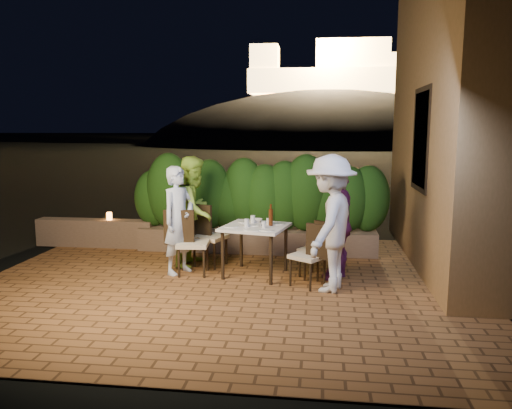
% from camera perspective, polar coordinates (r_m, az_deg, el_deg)
% --- Properties ---
extents(ground, '(400.00, 400.00, 0.00)m').
position_cam_1_polar(ground, '(6.78, -4.21, -10.14)').
color(ground, black).
rests_on(ground, ground).
extents(terrace_floor, '(7.00, 6.00, 0.15)m').
position_cam_1_polar(terrace_floor, '(7.26, -3.41, -9.29)').
color(terrace_floor, brown).
rests_on(terrace_floor, ground).
extents(building_wall, '(1.60, 5.00, 5.00)m').
position_cam_1_polar(building_wall, '(8.60, 23.23, 10.24)').
color(building_wall, olive).
rests_on(building_wall, ground).
extents(window_pane, '(0.08, 1.00, 1.40)m').
position_cam_1_polar(window_pane, '(7.93, 18.52, 7.06)').
color(window_pane, black).
rests_on(window_pane, building_wall).
extents(window_frame, '(0.06, 1.15, 1.55)m').
position_cam_1_polar(window_frame, '(7.93, 18.45, 7.06)').
color(window_frame, black).
rests_on(window_frame, building_wall).
extents(planter, '(4.20, 0.55, 0.40)m').
position_cam_1_polar(planter, '(8.87, 0.02, -4.09)').
color(planter, brown).
rests_on(planter, ground).
extents(hedge, '(4.00, 0.70, 1.10)m').
position_cam_1_polar(hedge, '(8.74, 0.02, 0.71)').
color(hedge, '#1A4011').
rests_on(hedge, planter).
extents(parapet, '(2.20, 0.30, 0.50)m').
position_cam_1_polar(parapet, '(9.71, -17.85, -3.10)').
color(parapet, brown).
rests_on(parapet, ground).
extents(hill, '(52.00, 40.00, 22.00)m').
position_cam_1_polar(hill, '(66.57, 7.96, 3.35)').
color(hill, black).
rests_on(hill, ground).
extents(fortress, '(26.00, 8.00, 8.00)m').
position_cam_1_polar(fortress, '(66.81, 8.23, 15.83)').
color(fortress, '#FFCC7A').
rests_on(fortress, hill).
extents(dining_table, '(1.05, 1.05, 0.75)m').
position_cam_1_polar(dining_table, '(7.41, -0.10, -5.28)').
color(dining_table, white).
rests_on(dining_table, ground).
extents(plate_nw, '(0.22, 0.22, 0.01)m').
position_cam_1_polar(plate_nw, '(7.27, -2.88, -2.50)').
color(plate_nw, white).
rests_on(plate_nw, dining_table).
extents(plate_sw, '(0.19, 0.19, 0.01)m').
position_cam_1_polar(plate_sw, '(7.60, -1.30, -2.00)').
color(plate_sw, white).
rests_on(plate_sw, dining_table).
extents(plate_ne, '(0.20, 0.20, 0.01)m').
position_cam_1_polar(plate_ne, '(7.01, 1.25, -2.92)').
color(plate_ne, white).
rests_on(plate_ne, dining_table).
extents(plate_se, '(0.23, 0.23, 0.01)m').
position_cam_1_polar(plate_se, '(7.48, 2.48, -2.18)').
color(plate_se, white).
rests_on(plate_se, dining_table).
extents(plate_centre, '(0.20, 0.20, 0.01)m').
position_cam_1_polar(plate_centre, '(7.36, -0.21, -2.35)').
color(plate_centre, white).
rests_on(plate_centre, dining_table).
extents(plate_front, '(0.25, 0.25, 0.01)m').
position_cam_1_polar(plate_front, '(7.02, -0.44, -2.89)').
color(plate_front, white).
rests_on(plate_front, dining_table).
extents(glass_nw, '(0.07, 0.07, 0.12)m').
position_cam_1_polar(glass_nw, '(7.23, -1.08, -2.11)').
color(glass_nw, silver).
rests_on(glass_nw, dining_table).
extents(glass_sw, '(0.07, 0.07, 0.12)m').
position_cam_1_polar(glass_sw, '(7.51, -0.37, -1.70)').
color(glass_sw, silver).
rests_on(glass_sw, dining_table).
extents(glass_ne, '(0.06, 0.06, 0.10)m').
position_cam_1_polar(glass_ne, '(7.15, 0.90, -2.32)').
color(glass_ne, silver).
rests_on(glass_ne, dining_table).
extents(glass_se, '(0.06, 0.06, 0.10)m').
position_cam_1_polar(glass_se, '(7.40, 1.42, -1.94)').
color(glass_se, silver).
rests_on(glass_se, dining_table).
extents(beer_bottle, '(0.06, 0.06, 0.32)m').
position_cam_1_polar(beer_bottle, '(7.31, 1.70, -1.20)').
color(beer_bottle, '#441E0B').
rests_on(beer_bottle, dining_table).
extents(bowl, '(0.20, 0.20, 0.05)m').
position_cam_1_polar(bowl, '(7.62, 0.03, -1.83)').
color(bowl, white).
rests_on(bowl, dining_table).
extents(chair_left_front, '(0.49, 0.49, 0.97)m').
position_cam_1_polar(chair_left_front, '(7.50, -7.21, -4.31)').
color(chair_left_front, black).
rests_on(chair_left_front, ground).
extents(chair_left_back, '(0.57, 0.57, 0.97)m').
position_cam_1_polar(chair_left_back, '(7.94, -5.25, -3.56)').
color(chair_left_back, black).
rests_on(chair_left_back, ground).
extents(chair_right_front, '(0.57, 0.57, 0.89)m').
position_cam_1_polar(chair_right_front, '(6.94, 5.94, -5.71)').
color(chair_right_front, black).
rests_on(chair_right_front, ground).
extents(chair_right_back, '(0.55, 0.55, 0.85)m').
position_cam_1_polar(chair_right_back, '(7.37, 6.80, -5.04)').
color(chair_right_back, black).
rests_on(chair_right_back, ground).
extents(diner_blue, '(0.62, 0.70, 1.62)m').
position_cam_1_polar(diner_blue, '(7.53, -8.83, -1.78)').
color(diner_blue, silver).
rests_on(diner_blue, ground).
extents(diner_green, '(0.77, 0.92, 1.74)m').
position_cam_1_polar(diner_green, '(7.97, -7.06, -0.74)').
color(diner_green, '#9FD442').
rests_on(diner_green, ground).
extents(diner_white, '(1.00, 1.33, 1.83)m').
position_cam_1_polar(diner_white, '(6.71, 8.47, -2.14)').
color(diner_white, silver).
rests_on(diner_white, ground).
extents(diner_purple, '(0.64, 1.01, 1.60)m').
position_cam_1_polar(diner_purple, '(7.27, 9.45, -2.24)').
color(diner_purple, '#6A2363').
rests_on(diner_purple, ground).
extents(parapet_lamp, '(0.10, 0.10, 0.14)m').
position_cam_1_polar(parapet_lamp, '(9.53, -16.43, -1.29)').
color(parapet_lamp, orange).
rests_on(parapet_lamp, parapet).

